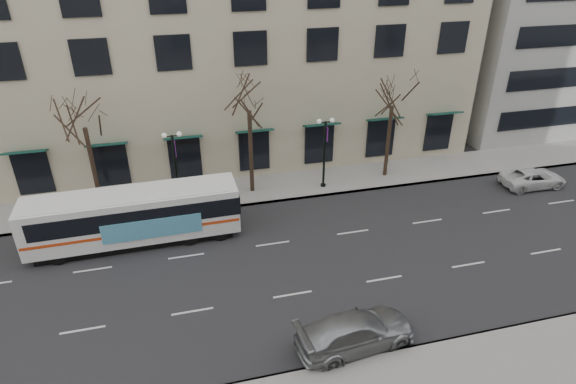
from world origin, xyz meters
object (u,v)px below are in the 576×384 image
object	(u,v)px
lamp_post_right	(325,150)
silver_car	(356,331)
tree_far_mid	(249,96)
lamp_post_left	(176,165)
tree_far_left	(82,113)
city_bus	(135,215)
white_pickup	(533,178)
tree_far_right	(393,92)

from	to	relation	value
lamp_post_right	silver_car	distance (m)	14.90
lamp_post_right	tree_far_mid	bearing A→B (deg)	173.17
lamp_post_left	silver_car	bearing A→B (deg)	-64.64
tree_far_left	silver_car	world-z (taller)	tree_far_left
tree_far_mid	city_bus	xyz separation A→B (m)	(-7.57, -4.28, -5.14)
tree_far_mid	lamp_post_right	xyz separation A→B (m)	(5.01, -0.60, -3.96)
tree_far_mid	city_bus	distance (m)	10.10
lamp_post_left	lamp_post_right	bearing A→B (deg)	0.00
white_pickup	lamp_post_right	bearing A→B (deg)	78.66
tree_far_left	tree_far_mid	size ratio (longest dim) A/B	0.98
city_bus	tree_far_mid	bearing A→B (deg)	28.52
tree_far_left	white_pickup	distance (m)	30.45
tree_far_left	city_bus	distance (m)	6.97
lamp_post_right	lamp_post_left	bearing A→B (deg)	180.00
tree_far_right	white_pickup	world-z (taller)	tree_far_right
tree_far_mid	tree_far_left	bearing A→B (deg)	-180.00
tree_far_mid	lamp_post_right	distance (m)	6.41
tree_far_mid	silver_car	world-z (taller)	tree_far_mid
silver_car	tree_far_right	bearing A→B (deg)	-35.10
tree_far_left	tree_far_right	size ratio (longest dim) A/B	1.03
lamp_post_left	lamp_post_right	xyz separation A→B (m)	(10.00, 0.00, 0.00)
tree_far_mid	white_pickup	xyz separation A→B (m)	(19.58, -4.00, -6.26)
silver_car	city_bus	bearing A→B (deg)	34.73
lamp_post_left	white_pickup	size ratio (longest dim) A/B	1.13
tree_far_mid	white_pickup	world-z (taller)	tree_far_mid
city_bus	silver_car	bearing A→B (deg)	-49.71
lamp_post_left	city_bus	distance (m)	4.65
city_bus	silver_car	world-z (taller)	city_bus
lamp_post_right	city_bus	bearing A→B (deg)	-163.69
tree_far_mid	lamp_post_right	size ratio (longest dim) A/B	1.64
tree_far_right	white_pickup	xyz separation A→B (m)	(9.58, -4.00, -5.78)
tree_far_mid	city_bus	size ratio (longest dim) A/B	0.71
tree_far_left	lamp_post_left	xyz separation A→B (m)	(5.01, -0.60, -3.75)
tree_far_right	silver_car	distance (m)	17.99
tree_far_left	lamp_post_right	world-z (taller)	tree_far_left
lamp_post_left	tree_far_left	bearing A→B (deg)	173.17
tree_far_mid	lamp_post_right	world-z (taller)	tree_far_mid
lamp_post_right	tree_far_right	bearing A→B (deg)	6.85
tree_far_left	white_pickup	size ratio (longest dim) A/B	1.81
tree_far_right	white_pickup	size ratio (longest dim) A/B	1.75
lamp_post_left	city_bus	size ratio (longest dim) A/B	0.43
tree_far_left	silver_car	distance (m)	20.00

